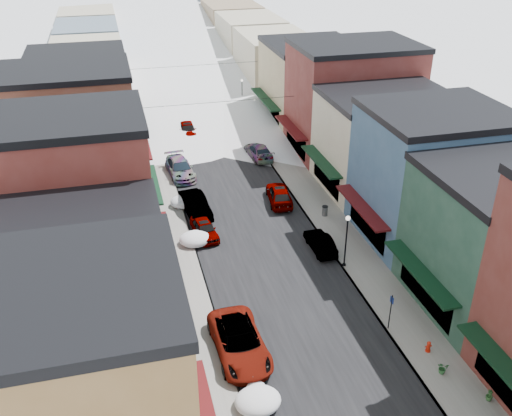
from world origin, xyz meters
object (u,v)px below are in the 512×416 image
car_green_sedan (320,243)px  trash_can (325,211)px  car_white_suv (239,342)px  streetlamp_near (347,235)px  car_dark_hatch (196,205)px  car_silver_sedan (204,229)px  fire_hydrant (428,347)px

car_green_sedan → trash_can: 5.34m
car_green_sedan → car_white_suv: bearing=47.3°
streetlamp_near → trash_can: bearing=80.2°
car_dark_hatch → car_green_sedan: 11.71m
car_dark_hatch → streetlamp_near: bearing=-56.8°
trash_can → streetlamp_near: (-1.30, -7.52, 2.17)m
car_dark_hatch → trash_can: size_ratio=5.81×
car_silver_sedan → car_dark_hatch: 3.96m
car_green_sedan → streetlamp_near: streetlamp_near is taller
fire_hydrant → car_dark_hatch: bearing=117.2°
car_white_suv → streetlamp_near: (9.50, 6.98, 1.90)m
car_silver_sedan → car_green_sedan: bearing=-34.4°
car_green_sedan → fire_hydrant: bearing=99.4°
car_white_suv → car_green_sedan: car_white_suv is taller
car_white_suv → car_silver_sedan: size_ratio=1.54×
car_silver_sedan → car_dark_hatch: size_ratio=0.79×
trash_can → streetlamp_near: streetlamp_near is taller
car_white_suv → trash_can: size_ratio=7.07×
trash_can → car_dark_hatch: bearing=162.4°
car_silver_sedan → car_dark_hatch: car_dark_hatch is taller
fire_hydrant → streetlamp_near: streetlamp_near is taller
trash_can → car_green_sedan: bearing=-114.3°
car_silver_sedan → car_white_suv: bearing=-98.5°
car_silver_sedan → car_green_sedan: 9.31m
car_dark_hatch → car_silver_sedan: bearing=-96.1°
fire_hydrant → car_white_suv: bearing=165.6°
fire_hydrant → streetlamp_near: bearing=97.9°
car_white_suv → streetlamp_near: bearing=34.4°
car_white_suv → streetlamp_near: size_ratio=1.49×
fire_hydrant → streetlamp_near: (-1.35, 9.76, 2.28)m
car_silver_sedan → car_green_sedan: size_ratio=0.99×
car_green_sedan → fire_hydrant: 12.62m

